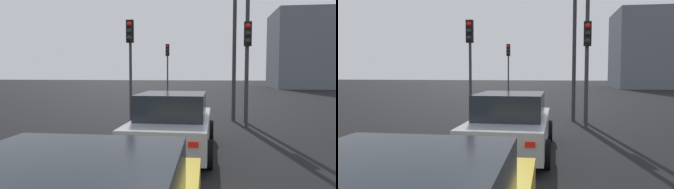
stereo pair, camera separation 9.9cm
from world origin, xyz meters
TOP-DOWN VIEW (x-y plane):
  - car_silver_lead at (10.10, -0.14)m, footprint 4.51×2.11m
  - traffic_light_near_left at (14.47, 2.13)m, footprint 0.32×0.28m
  - traffic_light_near_right at (14.17, -2.45)m, footprint 0.32×0.29m
  - traffic_light_far_left at (26.25, 2.23)m, footprint 0.32×0.29m
  - street_lamp_kerbside at (15.74, -2.07)m, footprint 0.56×0.36m
  - street_lamp_far at (15.27, -2.54)m, footprint 0.56×0.36m
  - building_facade_left at (45.58, -14.00)m, footprint 8.89×9.99m

SIDE VIEW (x-z plane):
  - car_silver_lead at x=10.10m, z-range -0.03..1.53m
  - traffic_light_near_right at x=14.17m, z-range 0.87..4.83m
  - traffic_light_near_left at x=14.47m, z-range 0.91..5.08m
  - traffic_light_far_left at x=26.25m, z-range 0.92..5.13m
  - street_lamp_far at x=15.27m, z-range 0.66..8.63m
  - street_lamp_kerbside at x=15.74m, z-range 0.67..9.11m
  - building_facade_left at x=45.58m, z-range 0.00..9.81m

